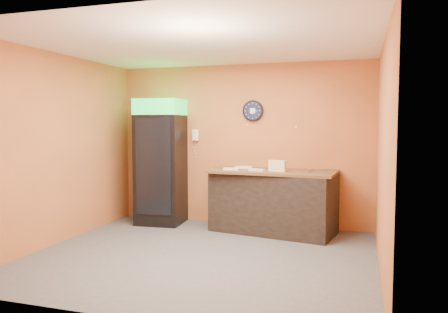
% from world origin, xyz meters
% --- Properties ---
extents(floor, '(4.50, 4.50, 0.00)m').
position_xyz_m(floor, '(0.00, 0.00, 0.00)').
color(floor, '#47474C').
rests_on(floor, ground).
extents(back_wall, '(4.50, 0.02, 2.80)m').
position_xyz_m(back_wall, '(0.00, 2.00, 1.40)').
color(back_wall, '#CC6D39').
rests_on(back_wall, floor).
extents(left_wall, '(0.02, 4.00, 2.80)m').
position_xyz_m(left_wall, '(-2.25, 0.00, 1.40)').
color(left_wall, '#CC6D39').
rests_on(left_wall, floor).
extents(right_wall, '(0.02, 4.00, 2.80)m').
position_xyz_m(right_wall, '(2.25, 0.00, 1.40)').
color(right_wall, '#CC6D39').
rests_on(right_wall, floor).
extents(ceiling, '(4.50, 4.00, 0.02)m').
position_xyz_m(ceiling, '(0.00, 0.00, 2.80)').
color(ceiling, white).
rests_on(ceiling, back_wall).
extents(beverage_cooler, '(0.83, 0.84, 2.20)m').
position_xyz_m(beverage_cooler, '(-1.38, 1.60, 1.07)').
color(beverage_cooler, black).
rests_on(beverage_cooler, floor).
extents(prep_counter, '(2.07, 1.19, 0.98)m').
position_xyz_m(prep_counter, '(0.65, 1.57, 0.49)').
color(prep_counter, black).
rests_on(prep_counter, floor).
extents(wall_clock, '(0.36, 0.06, 0.36)m').
position_xyz_m(wall_clock, '(0.21, 1.97, 1.99)').
color(wall_clock, black).
rests_on(wall_clock, back_wall).
extents(wall_phone, '(0.11, 0.10, 0.20)m').
position_xyz_m(wall_phone, '(-0.84, 1.95, 1.57)').
color(wall_phone, white).
rests_on(wall_phone, back_wall).
extents(butcher_paper, '(2.06, 1.13, 0.04)m').
position_xyz_m(butcher_paper, '(0.65, 1.57, 1.00)').
color(butcher_paper, brown).
rests_on(butcher_paper, prep_counter).
extents(sub_roll_stack, '(0.29, 0.16, 0.17)m').
position_xyz_m(sub_roll_stack, '(0.75, 1.43, 1.10)').
color(sub_roll_stack, '#F6E2BF').
rests_on(sub_roll_stack, butcher_paper).
extents(wrapped_sandwich_left, '(0.26, 0.12, 0.04)m').
position_xyz_m(wrapped_sandwich_left, '(-0.01, 1.39, 1.03)').
color(wrapped_sandwich_left, silver).
rests_on(wrapped_sandwich_left, butcher_paper).
extents(wrapped_sandwich_mid, '(0.26, 0.15, 0.04)m').
position_xyz_m(wrapped_sandwich_mid, '(0.42, 1.37, 1.03)').
color(wrapped_sandwich_mid, silver).
rests_on(wrapped_sandwich_mid, butcher_paper).
extents(wrapped_sandwich_right, '(0.30, 0.19, 0.04)m').
position_xyz_m(wrapped_sandwich_right, '(0.12, 1.66, 1.04)').
color(wrapped_sandwich_right, silver).
rests_on(wrapped_sandwich_right, butcher_paper).
extents(kitchen_tool, '(0.05, 0.05, 0.05)m').
position_xyz_m(kitchen_tool, '(0.75, 1.65, 1.04)').
color(kitchen_tool, silver).
rests_on(kitchen_tool, butcher_paper).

